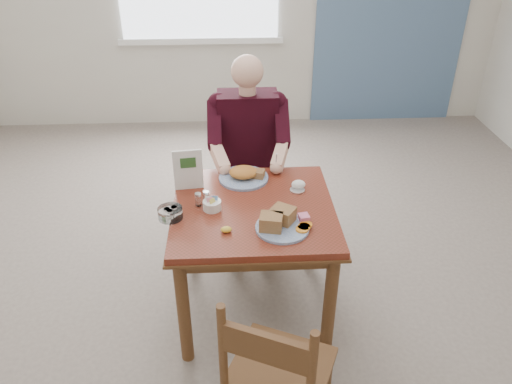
{
  "coord_description": "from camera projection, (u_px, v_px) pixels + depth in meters",
  "views": [
    {
      "loc": [
        -0.11,
        -2.34,
        2.25
      ],
      "look_at": [
        0.01,
        0.0,
        0.84
      ],
      "focal_mm": 35.0,
      "sensor_mm": 36.0,
      "label": 1
    }
  ],
  "objects": [
    {
      "name": "napkin",
      "position": [
        298.0,
        184.0,
        2.94
      ],
      "size": [
        0.08,
        0.07,
        0.05
      ],
      "primitive_type": "ellipsoid",
      "rotation": [
        0.0,
        0.0,
        0.03
      ],
      "color": "white",
      "rests_on": "table"
    },
    {
      "name": "menu",
      "position": [
        188.0,
        170.0,
        2.89
      ],
      "size": [
        0.17,
        0.03,
        0.25
      ],
      "color": "white",
      "rests_on": "table"
    },
    {
      "name": "chair_far",
      "position": [
        248.0,
        178.0,
        3.61
      ],
      "size": [
        0.42,
        0.42,
        0.95
      ],
      "color": "brown",
      "rests_on": "ground"
    },
    {
      "name": "near_plate",
      "position": [
        281.0,
        222.0,
        2.59
      ],
      "size": [
        0.36,
        0.36,
        0.09
      ],
      "color": "white",
      "rests_on": "table"
    },
    {
      "name": "lemon_wedge",
      "position": [
        226.0,
        230.0,
        2.56
      ],
      "size": [
        0.07,
        0.06,
        0.03
      ],
      "primitive_type": "ellipsoid",
      "rotation": [
        0.0,
        0.0,
        0.29
      ],
      "color": "yellow",
      "rests_on": "table"
    },
    {
      "name": "shakers",
      "position": [
        202.0,
        198.0,
        2.78
      ],
      "size": [
        0.09,
        0.06,
        0.08
      ],
      "color": "white",
      "rests_on": "table"
    },
    {
      "name": "chair_near",
      "position": [
        276.0,
        378.0,
        2.13
      ],
      "size": [
        0.56,
        0.56,
        0.95
      ],
      "color": "brown",
      "rests_on": "ground"
    },
    {
      "name": "metal_dish",
      "position": [
        297.0,
        190.0,
        2.92
      ],
      "size": [
        0.11,
        0.11,
        0.01
      ],
      "primitive_type": "cylinder",
      "rotation": [
        0.0,
        0.0,
        0.34
      ],
      "color": "silver",
      "rests_on": "table"
    },
    {
      "name": "creamer",
      "position": [
        170.0,
        213.0,
        2.67
      ],
      "size": [
        0.14,
        0.14,
        0.06
      ],
      "color": "white",
      "rests_on": "table"
    },
    {
      "name": "table",
      "position": [
        253.0,
        223.0,
        2.84
      ],
      "size": [
        0.92,
        0.92,
        0.75
      ],
      "color": "maroon",
      "rests_on": "ground"
    },
    {
      "name": "far_plate",
      "position": [
        245.0,
        175.0,
        3.03
      ],
      "size": [
        0.38,
        0.38,
        0.08
      ],
      "color": "white",
      "rests_on": "table"
    },
    {
      "name": "caddy",
      "position": [
        212.0,
        205.0,
        2.74
      ],
      "size": [
        0.12,
        0.12,
        0.08
      ],
      "color": "white",
      "rests_on": "table"
    },
    {
      "name": "diner",
      "position": [
        248.0,
        142.0,
        3.36
      ],
      "size": [
        0.53,
        0.56,
        1.39
      ],
      "color": "tan",
      "rests_on": "chair_far"
    },
    {
      "name": "floor",
      "position": [
        254.0,
        305.0,
        3.17
      ],
      "size": [
        6.0,
        6.0,
        0.0
      ],
      "primitive_type": "plane",
      "color": "#695C55",
      "rests_on": "ground"
    }
  ]
}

